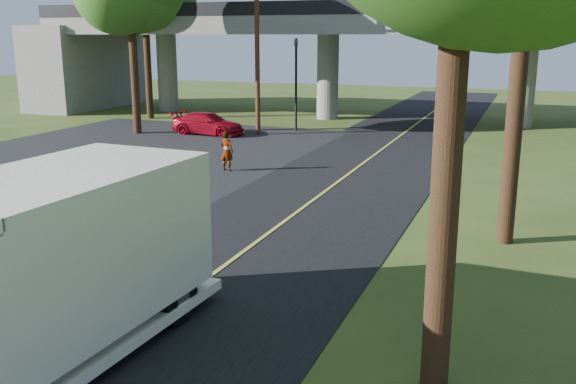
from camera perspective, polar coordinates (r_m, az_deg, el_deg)
The scene contains 11 objects.
ground at distance 11.99m, azimuth -15.81°, elevation -13.68°, with size 120.00×120.00×0.00m, color #34491A.
road at distance 20.29m, azimuth 1.07°, elevation -1.64°, with size 7.00×90.00×0.02m, color black.
parking_lot at distance 32.19m, azimuth -12.70°, elevation 3.83°, with size 16.00×18.00×0.01m, color black.
lane_line at distance 20.28m, azimuth 1.07°, elevation -1.59°, with size 0.12×90.00×0.01m, color gold.
overpass at distance 40.95m, azimuth 11.82°, elevation 12.37°, with size 54.00×10.00×7.30m.
traffic_signal at distance 36.70m, azimuth 0.72°, elevation 10.39°, with size 0.18×0.22×5.20m.
utility_pole at distance 35.35m, azimuth -2.75°, elevation 12.50°, with size 1.60×0.26×9.00m.
tree_left_far at distance 43.18m, azimuth -12.52°, elevation 16.24°, with size 5.26×5.16×9.89m.
step_van at distance 11.17m, azimuth -22.23°, elevation -6.55°, with size 3.20×7.76×3.20m.
red_sedan at distance 35.94m, azimuth -7.12°, elevation 6.05°, with size 1.69×4.17×1.21m, color maroon.
pedestrian at distance 26.11m, azimuth -5.47°, elevation 3.63°, with size 0.60×0.39×1.64m, color gray.
Camera 1 is at (6.59, -8.40, 5.44)m, focal length 40.00 mm.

